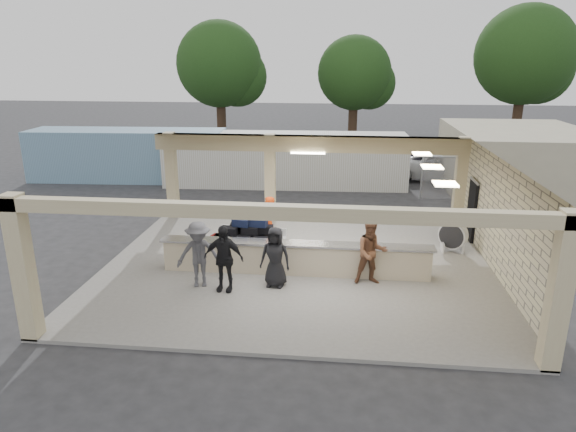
# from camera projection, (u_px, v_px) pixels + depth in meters

# --- Properties ---
(ground) EXTENTS (120.00, 120.00, 0.00)m
(ground) POSITION_uv_depth(u_px,v_px,m) (297.00, 269.00, 16.10)
(ground) COLOR #29292B
(ground) RESTS_ON ground
(pavilion) EXTENTS (12.01, 10.00, 3.55)m
(pavilion) POSITION_uv_depth(u_px,v_px,m) (305.00, 222.00, 16.31)
(pavilion) COLOR slate
(pavilion) RESTS_ON ground
(baggage_counter) EXTENTS (8.20, 0.58, 0.98)m
(baggage_counter) POSITION_uv_depth(u_px,v_px,m) (295.00, 258.00, 15.45)
(baggage_counter) COLOR #BFAE8E
(baggage_counter) RESTS_ON pavilion
(luggage_cart) EXTENTS (2.42, 1.64, 1.34)m
(luggage_cart) POSITION_uv_depth(u_px,v_px,m) (247.00, 237.00, 16.54)
(luggage_cart) COLOR silver
(luggage_cart) RESTS_ON pavilion
(drum_fan) EXTENTS (0.96, 0.78, 1.05)m
(drum_fan) POSITION_uv_depth(u_px,v_px,m) (453.00, 235.00, 17.17)
(drum_fan) COLOR silver
(drum_fan) RESTS_ON pavilion
(baggage_handler) EXTENTS (0.45, 0.72, 1.86)m
(baggage_handler) POSITION_uv_depth(u_px,v_px,m) (268.00, 224.00, 17.21)
(baggage_handler) COLOR red
(baggage_handler) RESTS_ON pavilion
(passenger_a) EXTENTS (0.99, 0.57, 1.91)m
(passenger_a) POSITION_uv_depth(u_px,v_px,m) (371.00, 252.00, 14.61)
(passenger_a) COLOR brown
(passenger_a) RESTS_ON pavilion
(passenger_b) EXTENTS (1.15, 0.49, 1.91)m
(passenger_b) POSITION_uv_depth(u_px,v_px,m) (224.00, 258.00, 14.19)
(passenger_b) COLOR black
(passenger_b) RESTS_ON pavilion
(passenger_c) EXTENTS (1.31, 0.71, 1.92)m
(passenger_c) POSITION_uv_depth(u_px,v_px,m) (199.00, 254.00, 14.45)
(passenger_c) COLOR #48474C
(passenger_c) RESTS_ON pavilion
(passenger_d) EXTENTS (0.89, 0.45, 1.75)m
(passenger_d) POSITION_uv_depth(u_px,v_px,m) (275.00, 257.00, 14.49)
(passenger_d) COLOR black
(passenger_d) RESTS_ON pavilion
(car_white_a) EXTENTS (5.74, 4.12, 1.49)m
(car_white_a) POSITION_uv_depth(u_px,v_px,m) (444.00, 168.00, 27.28)
(car_white_a) COLOR white
(car_white_a) RESTS_ON ground
(car_white_b) EXTENTS (4.54, 2.21, 1.38)m
(car_white_b) POSITION_uv_depth(u_px,v_px,m) (522.00, 165.00, 28.19)
(car_white_b) COLOR white
(car_white_b) RESTS_ON ground
(car_dark) EXTENTS (4.51, 4.27, 1.53)m
(car_dark) POSITION_uv_depth(u_px,v_px,m) (412.00, 161.00, 28.96)
(car_dark) COLOR black
(car_dark) RESTS_ON ground
(container_white) EXTENTS (12.37, 2.92, 2.66)m
(container_white) POSITION_uv_depth(u_px,v_px,m) (285.00, 160.00, 26.31)
(container_white) COLOR silver
(container_white) RESTS_ON ground
(container_blue) EXTENTS (10.44, 3.00, 2.68)m
(container_blue) POSITION_uv_depth(u_px,v_px,m) (128.00, 155.00, 27.52)
(container_blue) COLOR #7098B4
(container_blue) RESTS_ON ground
(fence) EXTENTS (12.06, 0.06, 2.03)m
(fence) POSITION_uv_depth(u_px,v_px,m) (557.00, 180.00, 23.20)
(fence) COLOR gray
(fence) RESTS_ON ground
(tree_left) EXTENTS (6.60, 6.30, 9.00)m
(tree_left) POSITION_uv_depth(u_px,v_px,m) (224.00, 68.00, 38.16)
(tree_left) COLOR #382619
(tree_left) RESTS_ON ground
(tree_mid) EXTENTS (6.00, 5.60, 8.00)m
(tree_mid) POSITION_uv_depth(u_px,v_px,m) (359.00, 76.00, 39.22)
(tree_mid) COLOR #382619
(tree_mid) RESTS_ON ground
(tree_right) EXTENTS (7.20, 7.00, 10.00)m
(tree_right) POSITION_uv_depth(u_px,v_px,m) (529.00, 59.00, 36.66)
(tree_right) COLOR #382619
(tree_right) RESTS_ON ground
(adjacent_building) EXTENTS (6.00, 8.00, 3.20)m
(adjacent_building) POSITION_uv_depth(u_px,v_px,m) (517.00, 163.00, 24.14)
(adjacent_building) COLOR #BBB294
(adjacent_building) RESTS_ON ground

